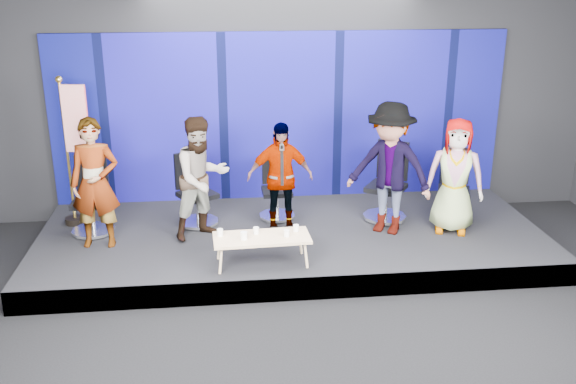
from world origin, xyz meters
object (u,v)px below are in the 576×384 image
at_px(mug_e, 296,228).
at_px(flag_stand, 74,148).
at_px(panelist_d, 390,169).
at_px(panelist_e, 455,176).
at_px(panelist_b, 202,178).
at_px(chair_c, 277,197).
at_px(mug_b, 244,236).
at_px(panelist_a, 95,183).
at_px(mug_c, 256,231).
at_px(chair_a, 92,208).
at_px(chair_e, 453,197).
at_px(chair_b, 196,201).
at_px(panelist_c, 280,177).
at_px(mug_a, 220,232).
at_px(coffee_table, 262,239).
at_px(mug_d, 287,233).
at_px(chair_d, 387,194).

distance_m(mug_e, flag_stand, 3.36).
bearing_deg(flag_stand, panelist_d, -0.70).
bearing_deg(panelist_e, panelist_b, -163.33).
distance_m(chair_c, mug_b, 1.74).
relative_size(panelist_a, mug_c, 20.36).
bearing_deg(chair_a, mug_c, -26.90).
bearing_deg(chair_e, mug_c, -139.11).
bearing_deg(chair_a, panelist_b, -10.53).
distance_m(chair_b, panelist_c, 1.30).
distance_m(chair_e, mug_a, 3.61).
bearing_deg(mug_e, panelist_a, 164.73).
height_order(coffee_table, mug_d, mug_d).
bearing_deg(panelist_d, chair_a, -152.73).
bearing_deg(mug_a, mug_e, 2.70).
bearing_deg(chair_c, mug_d, -91.63).
height_order(panelist_e, mug_e, panelist_e).
bearing_deg(chair_e, chair_a, -160.88).
bearing_deg(panelist_a, mug_a, -23.35).
bearing_deg(panelist_d, mug_e, -118.38).
bearing_deg(chair_b, panelist_e, -41.33).
xyz_separation_m(chair_e, mug_e, (-2.46, -1.14, 0.08)).
height_order(chair_b, chair_c, chair_b).
bearing_deg(panelist_c, coffee_table, -107.95).
relative_size(panelist_e, mug_e, 19.11).
bearing_deg(panelist_c, chair_d, 9.14).
relative_size(panelist_a, mug_b, 17.26).
height_order(mug_b, mug_d, mug_b).
bearing_deg(mug_a, mug_b, -27.42).
distance_m(chair_b, mug_d, 1.87).
xyz_separation_m(chair_b, chair_c, (1.17, 0.13, -0.03)).
height_order(mug_a, mug_b, mug_b).
bearing_deg(coffee_table, panelist_a, 158.78).
height_order(panelist_a, mug_d, panelist_a).
relative_size(mug_e, flag_stand, 0.04).
height_order(panelist_c, mug_c, panelist_c).
height_order(panelist_e, flag_stand, flag_stand).
relative_size(panelist_b, chair_e, 1.69).
xyz_separation_m(chair_e, coffee_table, (-2.90, -1.26, 0.01)).
relative_size(chair_c, mug_a, 10.80).
xyz_separation_m(panelist_a, panelist_d, (3.90, 0.05, 0.05)).
relative_size(chair_a, panelist_a, 0.62).
bearing_deg(chair_e, panelist_b, -155.83).
distance_m(chair_e, mug_d, 2.89).
relative_size(chair_b, panelist_e, 0.65).
xyz_separation_m(panelist_a, chair_b, (1.25, 0.63, -0.52)).
height_order(panelist_d, flag_stand, flag_stand).
xyz_separation_m(panelist_b, mug_c, (0.67, -0.86, -0.43)).
bearing_deg(chair_c, panelist_c, -90.66).
relative_size(panelist_c, mug_b, 15.52).
bearing_deg(flag_stand, mug_d, -21.23).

